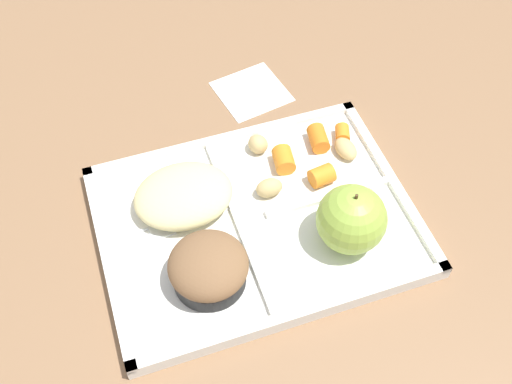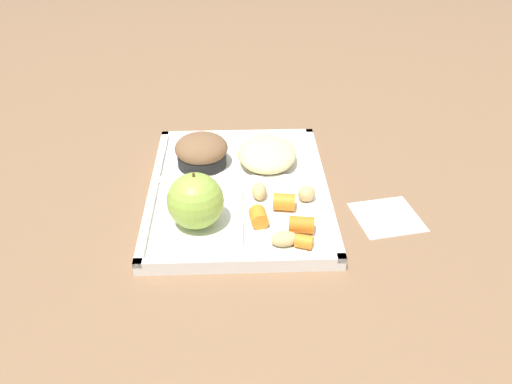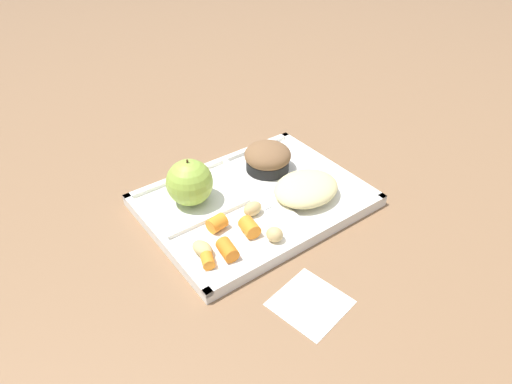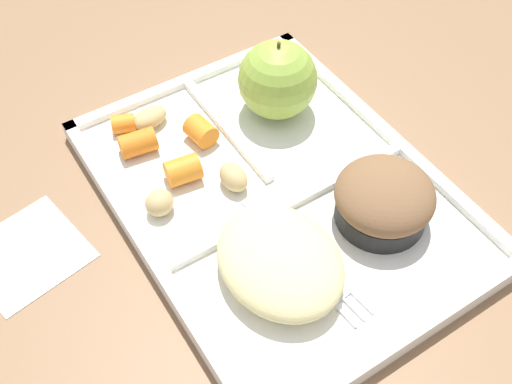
{
  "view_description": "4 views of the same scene",
  "coord_description": "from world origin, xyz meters",
  "px_view_note": "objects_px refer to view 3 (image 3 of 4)",
  "views": [
    {
      "loc": [
        0.14,
        0.4,
        0.63
      ],
      "look_at": [
        -0.01,
        -0.03,
        0.03
      ],
      "focal_mm": 42.82,
      "sensor_mm": 36.0,
      "label": 1
    },
    {
      "loc": [
        -0.73,
        -0.0,
        0.49
      ],
      "look_at": [
        -0.04,
        -0.03,
        0.03
      ],
      "focal_mm": 38.32,
      "sensor_mm": 36.0,
      "label": 2
    },
    {
      "loc": [
        -0.38,
        -0.51,
        0.51
      ],
      "look_at": [
        0.01,
        0.0,
        0.02
      ],
      "focal_mm": 31.83,
      "sensor_mm": 36.0,
      "label": 3
    },
    {
      "loc": [
        0.3,
        -0.22,
        0.47
      ],
      "look_at": [
        0.01,
        -0.03,
        0.04
      ],
      "focal_mm": 43.0,
      "sensor_mm": 36.0,
      "label": 4
    }
  ],
  "objects_px": {
    "green_apple": "(190,182)",
    "lunch_tray": "(254,202)",
    "bran_muffin": "(268,158)",
    "plastic_fork": "(299,188)"
  },
  "relations": [
    {
      "from": "lunch_tray",
      "to": "bran_muffin",
      "type": "distance_m",
      "value": 0.1
    },
    {
      "from": "green_apple",
      "to": "bran_muffin",
      "type": "xyz_separation_m",
      "value": [
        0.17,
        0.0,
        -0.01
      ]
    },
    {
      "from": "bran_muffin",
      "to": "plastic_fork",
      "type": "relative_size",
      "value": 0.56
    },
    {
      "from": "green_apple",
      "to": "lunch_tray",
      "type": "bearing_deg",
      "value": -33.52
    },
    {
      "from": "lunch_tray",
      "to": "bran_muffin",
      "type": "xyz_separation_m",
      "value": [
        0.08,
        0.06,
        0.03
      ]
    },
    {
      "from": "green_apple",
      "to": "bran_muffin",
      "type": "bearing_deg",
      "value": 0.0
    },
    {
      "from": "lunch_tray",
      "to": "plastic_fork",
      "type": "distance_m",
      "value": 0.09
    },
    {
      "from": "lunch_tray",
      "to": "plastic_fork",
      "type": "height_order",
      "value": "lunch_tray"
    },
    {
      "from": "green_apple",
      "to": "plastic_fork",
      "type": "xyz_separation_m",
      "value": [
        0.18,
        -0.09,
        -0.04
      ]
    },
    {
      "from": "bran_muffin",
      "to": "green_apple",
      "type": "bearing_deg",
      "value": -180.0
    }
  ]
}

